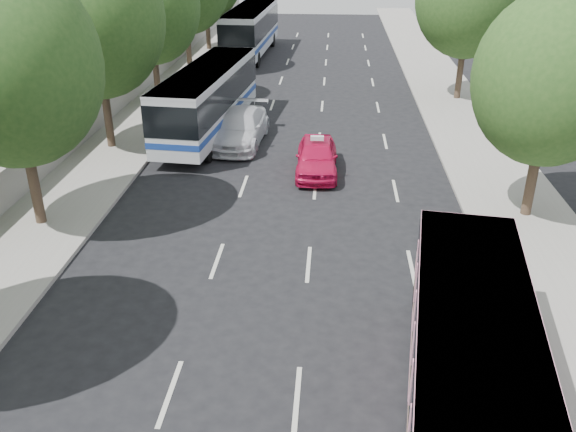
# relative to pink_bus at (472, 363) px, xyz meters

# --- Properties ---
(ground) EXTENTS (120.00, 120.00, 0.00)m
(ground) POSITION_rel_pink_bus_xyz_m (-4.50, 2.71, -1.83)
(ground) COLOR black
(ground) RESTS_ON ground
(sidewalk_left) EXTENTS (4.00, 90.00, 0.15)m
(sidewalk_left) POSITION_rel_pink_bus_xyz_m (-13.00, 22.71, -1.75)
(sidewalk_left) COLOR #9E998E
(sidewalk_left) RESTS_ON ground
(sidewalk_right) EXTENTS (4.00, 90.00, 0.12)m
(sidewalk_right) POSITION_rel_pink_bus_xyz_m (4.00, 22.71, -1.77)
(sidewalk_right) COLOR #9E998E
(sidewalk_right) RESTS_ON ground
(low_wall) EXTENTS (0.30, 90.00, 1.50)m
(low_wall) POSITION_rel_pink_bus_xyz_m (-14.80, 22.71, -0.93)
(low_wall) COLOR #9E998E
(low_wall) RESTS_ON sidewalk_left
(tree_left_b) EXTENTS (5.70, 5.70, 8.88)m
(tree_left_b) POSITION_rel_pink_bus_xyz_m (-12.92, 8.65, 3.99)
(tree_left_b) COLOR #38281E
(tree_left_b) RESTS_ON ground
(tree_left_c) EXTENTS (6.00, 6.00, 9.35)m
(tree_left_c) POSITION_rel_pink_bus_xyz_m (-13.12, 16.65, 4.30)
(tree_left_c) COLOR #38281E
(tree_left_c) RESTS_ON ground
(tree_left_d) EXTENTS (5.52, 5.52, 8.60)m
(tree_left_d) POSITION_rel_pink_bus_xyz_m (-13.02, 24.65, 3.81)
(tree_left_d) COLOR #38281E
(tree_left_d) RESTS_ON ground
(tree_right_near) EXTENTS (5.10, 5.10, 7.95)m
(tree_right_near) POSITION_rel_pink_bus_xyz_m (4.28, 10.65, 3.38)
(tree_right_near) COLOR #38281E
(tree_right_near) RESTS_ON ground
(pink_bus) EXTENTS (3.57, 9.43, 2.93)m
(pink_bus) POSITION_rel_pink_bus_xyz_m (0.00, 0.00, 0.00)
(pink_bus) COLOR pink
(pink_bus) RESTS_ON ground
(pink_taxi) EXTENTS (1.79, 4.31, 1.46)m
(pink_taxi) POSITION_rel_pink_bus_xyz_m (-3.50, 14.37, -1.10)
(pink_taxi) COLOR #D01246
(pink_taxi) RESTS_ON ground
(white_pickup) EXTENTS (2.52, 5.51, 1.56)m
(white_pickup) POSITION_rel_pink_bus_xyz_m (-7.26, 17.90, -1.05)
(white_pickup) COLOR silver
(white_pickup) RESTS_ON ground
(tour_coach_front) EXTENTS (3.38, 11.14, 3.28)m
(tour_coach_front) POSITION_rel_pink_bus_xyz_m (-9.00, 19.22, 0.15)
(tour_coach_front) COLOR silver
(tour_coach_front) RESTS_ON ground
(tour_coach_rear) EXTENTS (3.13, 12.22, 3.63)m
(tour_coach_rear) POSITION_rel_pink_bus_xyz_m (-9.44, 38.92, 0.36)
(tour_coach_rear) COLOR silver
(tour_coach_rear) RESTS_ON ground
(taxi_roof_sign) EXTENTS (0.55, 0.19, 0.18)m
(taxi_roof_sign) POSITION_rel_pink_bus_xyz_m (-3.50, 14.37, -0.28)
(taxi_roof_sign) COLOR silver
(taxi_roof_sign) RESTS_ON pink_taxi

